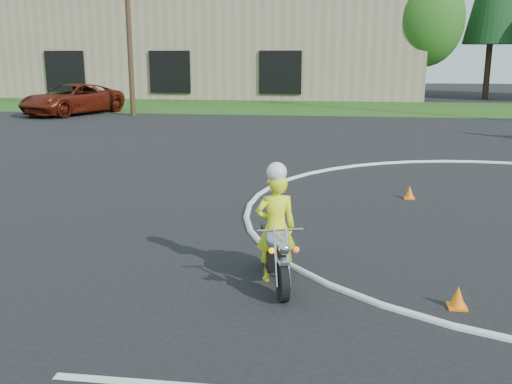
# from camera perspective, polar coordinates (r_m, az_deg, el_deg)

# --- Properties ---
(grass_strip) EXTENTS (120.00, 10.00, 0.02)m
(grass_strip) POSITION_cam_1_polar(r_m,az_deg,el_deg) (36.32, 14.47, 8.08)
(grass_strip) COLOR #1E4714
(grass_strip) RESTS_ON ground
(primary_motorcycle) EXTENTS (0.71, 1.77, 0.95)m
(primary_motorcycle) POSITION_cam_1_polar(r_m,az_deg,el_deg) (8.18, 1.96, -6.13)
(primary_motorcycle) COLOR black
(primary_motorcycle) RESTS_ON ground
(rider_primary_grp) EXTENTS (0.66, 0.52, 1.77)m
(rider_primary_grp) POSITION_cam_1_polar(r_m,az_deg,el_deg) (8.19, 1.99, -3.25)
(rider_primary_grp) COLOR #E5F619
(rider_primary_grp) RESTS_ON ground
(pickup_grp) EXTENTS (4.85, 6.55, 1.65)m
(pickup_grp) POSITION_cam_1_polar(r_m,az_deg,el_deg) (33.40, -17.92, 8.82)
(pickup_grp) COLOR #511409
(pickup_grp) RESTS_ON ground
(warehouse) EXTENTS (41.00, 17.00, 8.30)m
(warehouse) POSITION_cam_1_polar(r_m,az_deg,el_deg) (50.82, -8.33, 14.50)
(warehouse) COLOR tan
(warehouse) RESTS_ON ground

